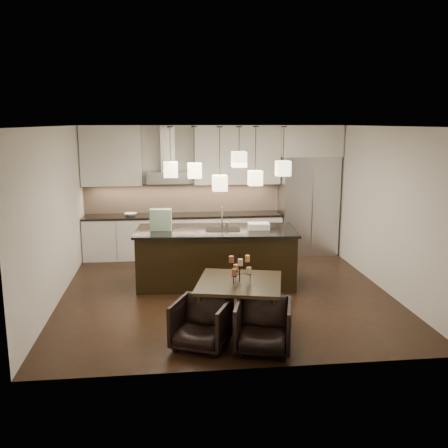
{
  "coord_description": "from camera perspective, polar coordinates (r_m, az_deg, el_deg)",
  "views": [
    {
      "loc": [
        -0.96,
        -8.12,
        2.87
      ],
      "look_at": [
        0.0,
        0.2,
        1.15
      ],
      "focal_mm": 40.0,
      "sensor_mm": 36.0,
      "label": 1
    }
  ],
  "objects": [
    {
      "name": "pendant_c",
      "position": [
        8.52,
        1.73,
        7.39
      ],
      "size": [
        0.24,
        0.24,
        0.26
      ],
      "primitive_type": "cube",
      "color": "#F7EEB0",
      "rests_on": "ceiling"
    },
    {
      "name": "candelabra",
      "position": [
        6.95,
        1.8,
        -4.98
      ],
      "size": [
        0.4,
        0.4,
        0.4
      ],
      "primitive_type": null,
      "rotation": [
        0.0,
        0.0,
        -0.24
      ],
      "color": "black",
      "rests_on": "dining_table"
    },
    {
      "name": "island_top",
      "position": [
        8.81,
        -0.92,
        -0.77
      ],
      "size": [
        2.9,
        1.4,
        0.04
      ],
      "primitive_type": "cube",
      "rotation": [
        0.0,
        0.0,
        -0.08
      ],
      "color": "black",
      "rests_on": "island_body"
    },
    {
      "name": "refrigerator",
      "position": [
        11.08,
        9.55,
        2.11
      ],
      "size": [
        1.2,
        0.72,
        2.15
      ],
      "primitive_type": "cube",
      "color": "#B7B7BA",
      "rests_on": "floor"
    },
    {
      "name": "pendant_d",
      "position": [
        8.99,
        3.59,
        5.27
      ],
      "size": [
        0.24,
        0.24,
        0.26
      ],
      "primitive_type": "cube",
      "color": "#F7EEB0",
      "rests_on": "ceiling"
    },
    {
      "name": "wall_front",
      "position": [
        5.64,
        3.44,
        -3.51
      ],
      "size": [
        5.5,
        0.02,
        2.8
      ],
      "primitive_type": "cube",
      "color": "silver",
      "rests_on": "ground"
    },
    {
      "name": "pendant_a",
      "position": [
        8.65,
        -6.12,
        6.21
      ],
      "size": [
        0.24,
        0.24,
        0.26
      ],
      "primitive_type": "cube",
      "color": "#F7EEB0",
      "rests_on": "ceiling"
    },
    {
      "name": "hood_chimney",
      "position": [
        10.73,
        -6.45,
        8.59
      ],
      "size": [
        0.3,
        0.28,
        0.96
      ],
      "primitive_type": "cube",
      "color": "#B7B7BA",
      "rests_on": "hood_canopy"
    },
    {
      "name": "candle_b",
      "position": [
        7.07,
        1.36,
        -5.01
      ],
      "size": [
        0.08,
        0.08,
        0.09
      ],
      "primitive_type": "cylinder",
      "rotation": [
        0.0,
        0.0,
        -0.24
      ],
      "color": "#BF7A30",
      "rests_on": "candelabra"
    },
    {
      "name": "floor",
      "position": [
        8.67,
        0.15,
        -7.8
      ],
      "size": [
        5.5,
        5.5,
        0.02
      ],
      "primitive_type": "cube",
      "color": "black",
      "rests_on": "ground"
    },
    {
      "name": "fruit_bowl",
      "position": [
        10.7,
        -10.62,
        1.07
      ],
      "size": [
        0.3,
        0.3,
        0.06
      ],
      "primitive_type": "imported",
      "rotation": [
        0.0,
        0.0,
        -0.19
      ],
      "color": "silver",
      "rests_on": "countertop"
    },
    {
      "name": "pendant_b",
      "position": [
        8.86,
        -3.38,
        6.11
      ],
      "size": [
        0.24,
        0.24,
        0.26
      ],
      "primitive_type": "cube",
      "color": "#F7EEB0",
      "rests_on": "ceiling"
    },
    {
      "name": "pendant_e",
      "position": [
        8.88,
        6.76,
        6.33
      ],
      "size": [
        0.24,
        0.24,
        0.26
      ],
      "primitive_type": "cube",
      "color": "#F7EEB0",
      "rests_on": "ceiling"
    },
    {
      "name": "hood_canopy",
      "position": [
        10.66,
        -6.38,
        5.33
      ],
      "size": [
        0.9,
        0.52,
        0.24
      ],
      "primitive_type": "cube",
      "color": "#B7B7BA",
      "rests_on": "wall_back"
    },
    {
      "name": "pendant_f",
      "position": [
        8.4,
        -0.48,
        4.7
      ],
      "size": [
        0.24,
        0.24,
        0.26
      ],
      "primitive_type": "cube",
      "color": "#F7EEB0",
      "rests_on": "ceiling"
    },
    {
      "name": "lower_cabinets",
      "position": [
        10.83,
        -4.64,
        -1.4
      ],
      "size": [
        4.21,
        0.62,
        0.88
      ],
      "primitive_type": "cube",
      "color": "silver",
      "rests_on": "floor"
    },
    {
      "name": "upper_cab_left",
      "position": [
        10.78,
        -12.76,
        7.62
      ],
      "size": [
        1.25,
        0.35,
        1.25
      ],
      "primitive_type": "cube",
      "color": "silver",
      "rests_on": "wall_back"
    },
    {
      "name": "upper_cab_right",
      "position": [
        10.82,
        1.49,
        7.91
      ],
      "size": [
        1.85,
        0.35,
        1.25
      ],
      "primitive_type": "cube",
      "color": "silver",
      "rests_on": "wall_back"
    },
    {
      "name": "island_body",
      "position": [
        8.93,
        -0.91,
        -3.92
      ],
      "size": [
        2.81,
        1.31,
        0.96
      ],
      "primitive_type": "cube",
      "rotation": [
        0.0,
        0.0,
        -0.08
      ],
      "color": "black",
      "rests_on": "floor"
    },
    {
      "name": "wall_back",
      "position": [
        11.02,
        -1.52,
        3.93
      ],
      "size": [
        5.5,
        0.02,
        2.8
      ],
      "primitive_type": "cube",
      "color": "silver",
      "rests_on": "ground"
    },
    {
      "name": "armchair_right",
      "position": [
        6.47,
        4.52,
        -11.56
      ],
      "size": [
        0.86,
        0.88,
        0.65
      ],
      "primitive_type": "imported",
      "rotation": [
        0.0,
        0.0,
        -0.26
      ],
      "color": "black",
      "rests_on": "floor"
    },
    {
      "name": "wall_left",
      "position": [
        8.45,
        -18.78,
        0.96
      ],
      "size": [
        0.02,
        5.5,
        2.8
      ],
      "primitive_type": "cube",
      "color": "silver",
      "rests_on": "ground"
    },
    {
      "name": "dining_table",
      "position": [
        7.12,
        1.78,
        -9.18
      ],
      "size": [
        1.38,
        1.38,
        0.69
      ],
      "primitive_type": null,
      "rotation": [
        0.0,
        0.0,
        -0.24
      ],
      "color": "black",
      "rests_on": "floor"
    },
    {
      "name": "candle_e",
      "position": [
        6.95,
        0.84,
        -4.05
      ],
      "size": [
        0.08,
        0.08,
        0.09
      ],
      "primitive_type": "cylinder",
      "rotation": [
        0.0,
        0.0,
        -0.24
      ],
      "color": "brown",
      "rests_on": "candelabra"
    },
    {
      "name": "fridge_panel",
      "position": [
        10.95,
        9.8,
        9.36
      ],
      "size": [
        1.26,
        0.72,
        0.65
      ],
      "primitive_type": "cube",
      "color": "silver",
      "rests_on": "refrigerator"
    },
    {
      "name": "food_container",
      "position": [
        8.85,
        3.98,
        -0.23
      ],
      "size": [
        0.39,
        0.29,
        0.11
      ],
      "primitive_type": "cube",
      "rotation": [
        0.0,
        0.0,
        -0.08
      ],
      "color": "silver",
      "rests_on": "island_top"
    },
    {
      "name": "candle_f",
      "position": [
        6.8,
        1.87,
        -4.4
      ],
      "size": [
        0.08,
        0.08,
        0.09
      ],
      "primitive_type": "cylinder",
      "rotation": [
        0.0,
        0.0,
        -0.24
      ],
      "color": "#D1B18D",
      "rests_on": "candelabra"
    },
    {
      "name": "ceiling",
      "position": [
        8.18,
        0.16,
        11.18
      ],
      "size": [
        5.5,
        5.5,
        0.02
      ],
      "primitive_type": "cube",
      "color": "white",
      "rests_on": "wall_back"
    },
    {
      "name": "candle_a",
      "position": [
        6.95,
        2.86,
        -5.32
      ],
      "size": [
        0.08,
        0.08,
        0.09
      ],
      "primitive_type": "cylinder",
      "rotation": [
        0.0,
        0.0,
        -0.24
      ],
      "color": "#D1B18D",
      "rests_on": "candelabra"
    },
    {
      "name": "wall_right",
      "position": [
        9.05,
        17.79,
        1.7
      ],
      "size": [
        0.02,
        5.5,
        2.8
      ],
      "primitive_type": "cube",
      "color": "silver",
      "rests_on": "ground"
    },
    {
      "name": "backsplash",
      "position": [
        10.98,
        -4.76,
        2.99
      ],
      "size": [
        4.21,
        0.02,
        0.63
      ],
      "primitive_type": "cube",
      "color": "tan",
      "rests_on": "countertop"
    },
    {
      "name": "armchair_left",
      "position": [
        6.55,
        -2.6,
        -11.33
      ],
      "size": [
        0.9,
        0.91,
        0.63
      ],
      "primitive_type": "imported",
      "rotation": [
        0.0,
        0.0,
        -0.42
      ],
      "color": "black",
      "rests_on": "floor"
    },
    {
      "name": "faucet",
      "position": [
        8.87,
        -0.23,
        0.84
      ],
      "size": [
        0.13,
        0.27,
        0.42
      ],
      "primitive_type": null,
      "rotation": [
        0.0,
        0.0,
        -0.08
      ],
      "color": "silver",
      "rests_on": "island_top"
    },
    {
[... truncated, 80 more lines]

